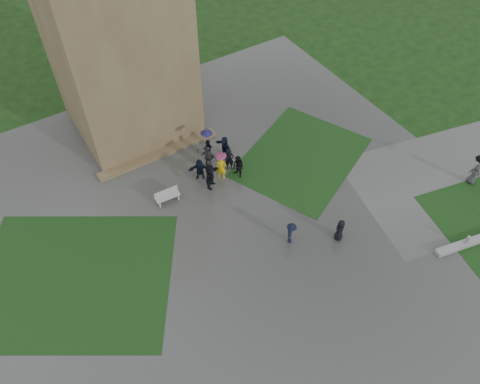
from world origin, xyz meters
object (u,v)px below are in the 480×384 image
bench (167,196)px  pedestrian_path (477,169)px  tower (110,10)px  pedestrian_near (340,230)px  pedestrian_mid (291,233)px

bench → pedestrian_path: size_ratio=0.69×
bench → tower: bearing=83.7°
pedestrian_near → pedestrian_path: pedestrian_path is taller
pedestrian_mid → pedestrian_near: size_ratio=1.01×
pedestrian_mid → pedestrian_near: 2.97m
pedestrian_path → bench: bearing=152.6°
pedestrian_path → pedestrian_mid: bearing=169.2°
pedestrian_path → tower: bearing=132.9°
tower → pedestrian_mid: tower is taller
pedestrian_mid → pedestrian_path: (13.22, -2.53, 0.50)m
pedestrian_mid → pedestrian_path: 13.47m
tower → pedestrian_mid: size_ratio=11.11×
pedestrian_mid → tower: bearing=56.8°
bench → pedestrian_mid: size_ratio=1.01×
pedestrian_path → pedestrian_near: bearing=173.6°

